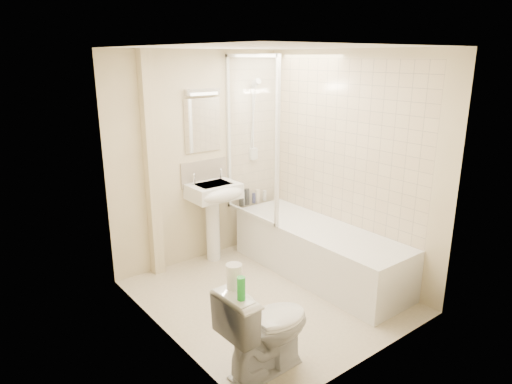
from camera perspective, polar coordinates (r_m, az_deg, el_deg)
floor at (r=4.72m, az=1.50°, el=-12.90°), size 2.50×2.50×0.00m
wall_back at (r=5.25m, az=-7.11°, el=4.14°), size 2.20×0.02×2.40m
wall_left at (r=3.68m, az=-11.70°, el=-1.52°), size 0.02×2.50×2.40m
wall_right at (r=5.01m, az=11.39°, el=3.32°), size 0.02×2.50×2.40m
ceiling at (r=4.11m, az=1.77°, el=17.66°), size 2.20×2.50×0.02m
tile_back at (r=5.61m, az=-0.51°, el=7.41°), size 0.70×0.01×1.75m
tile_right at (r=4.98m, az=11.09°, el=5.91°), size 0.01×2.10×1.75m
pipe_boxing at (r=4.92m, az=-12.94°, el=2.98°), size 0.12×0.12×2.40m
splashback at (r=5.31m, az=-6.52°, el=2.40°), size 0.60×0.02×0.30m
mirror at (r=5.20m, az=-6.71°, el=8.28°), size 0.46×0.01×0.60m
strip_light at (r=5.14m, az=-6.72°, el=12.34°), size 0.42×0.07×0.07m
bathtub at (r=5.08m, az=7.84°, el=-7.19°), size 0.70×2.10×0.55m
shower_screen at (r=5.06m, az=-0.63°, el=6.66°), size 0.04×0.92×1.80m
shower_fixture at (r=5.56m, az=-0.24°, el=8.58°), size 0.10×0.16×0.99m
pedestal_sink at (r=5.20m, az=-5.11°, el=-1.05°), size 0.56×0.50×1.07m
bottle_black_a at (r=5.60m, az=-1.83°, el=-0.89°), size 0.06×0.06×0.18m
bottle_white_a at (r=5.61m, az=-1.70°, el=-0.90°), size 0.05×0.05×0.17m
bottle_black_b at (r=5.65m, az=-1.17°, el=-0.62°), size 0.07×0.07×0.20m
bottle_blue at (r=5.72m, az=-0.29°, el=-0.76°), size 0.05×0.05×0.13m
bottle_cream at (r=5.75m, az=0.20°, el=-0.49°), size 0.06×0.06×0.16m
bottle_white_b at (r=5.82m, az=1.08°, el=-0.44°), size 0.05×0.05×0.13m
toilet at (r=3.57m, az=1.26°, el=-16.51°), size 0.46×0.76×0.75m
toilet_roll_lower at (r=3.29m, az=-2.81°, el=-11.19°), size 0.10×0.10×0.10m
toilet_roll_upper at (r=3.24m, az=-2.77°, el=-9.79°), size 0.12×0.12×0.09m
green_bottle at (r=3.13m, az=-1.86°, el=-11.96°), size 0.06×0.06×0.17m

